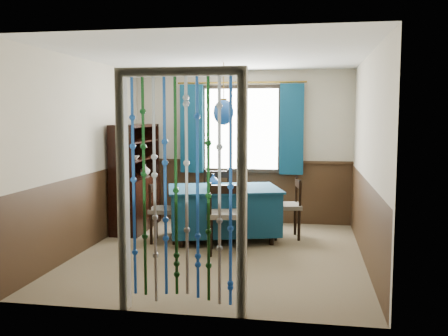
% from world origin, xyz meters
% --- Properties ---
extents(floor, '(4.00, 4.00, 0.00)m').
position_xyz_m(floor, '(0.00, 0.00, 0.00)').
color(floor, brown).
rests_on(floor, ground).
extents(ceiling, '(4.00, 4.00, 0.00)m').
position_xyz_m(ceiling, '(0.00, 0.00, 2.50)').
color(ceiling, silver).
rests_on(ceiling, ground).
extents(wall_back, '(3.60, 0.00, 3.60)m').
position_xyz_m(wall_back, '(0.00, 2.00, 1.25)').
color(wall_back, '#BDB39B').
rests_on(wall_back, ground).
extents(wall_front, '(3.60, 0.00, 3.60)m').
position_xyz_m(wall_front, '(0.00, -2.00, 1.25)').
color(wall_front, '#BDB39B').
rests_on(wall_front, ground).
extents(wall_left, '(0.00, 4.00, 4.00)m').
position_xyz_m(wall_left, '(-1.80, 0.00, 1.25)').
color(wall_left, '#BDB39B').
rests_on(wall_left, ground).
extents(wall_right, '(0.00, 4.00, 4.00)m').
position_xyz_m(wall_right, '(1.80, 0.00, 1.25)').
color(wall_right, '#BDB39B').
rests_on(wall_right, ground).
extents(wainscot_back, '(3.60, 0.00, 3.60)m').
position_xyz_m(wainscot_back, '(0.00, 1.99, 0.50)').
color(wainscot_back, '#362414').
rests_on(wainscot_back, ground).
extents(wainscot_front, '(3.60, 0.00, 3.60)m').
position_xyz_m(wainscot_front, '(0.00, -1.99, 0.50)').
color(wainscot_front, '#362414').
rests_on(wainscot_front, ground).
extents(wainscot_left, '(0.00, 4.00, 4.00)m').
position_xyz_m(wainscot_left, '(-1.79, 0.00, 0.50)').
color(wainscot_left, '#362414').
rests_on(wainscot_left, ground).
extents(wainscot_right, '(0.00, 4.00, 4.00)m').
position_xyz_m(wainscot_right, '(1.79, 0.00, 0.50)').
color(wainscot_right, '#362414').
rests_on(wainscot_right, ground).
extents(window, '(1.32, 0.12, 1.42)m').
position_xyz_m(window, '(0.00, 1.95, 1.55)').
color(window, black).
rests_on(window, wall_back).
extents(doorway, '(1.16, 0.12, 2.18)m').
position_xyz_m(doorway, '(0.00, -1.94, 1.05)').
color(doorway, silver).
rests_on(doorway, ground).
extents(dining_table, '(1.80, 1.47, 0.75)m').
position_xyz_m(dining_table, '(-0.09, 0.76, 0.43)').
color(dining_table, '#0F354E').
rests_on(dining_table, floor).
extents(chair_near, '(0.53, 0.51, 0.94)m').
position_xyz_m(chair_near, '(0.06, 0.02, 0.50)').
color(chair_near, black).
rests_on(chair_near, floor).
extents(chair_far, '(0.48, 0.46, 0.92)m').
position_xyz_m(chair_far, '(-0.34, 1.42, 0.49)').
color(chair_far, black).
rests_on(chair_far, floor).
extents(chair_left, '(0.43, 0.45, 0.84)m').
position_xyz_m(chair_left, '(-0.91, 0.48, 0.45)').
color(chair_left, black).
rests_on(chair_left, floor).
extents(chair_right, '(0.48, 0.50, 0.87)m').
position_xyz_m(chair_right, '(0.81, 1.01, 0.46)').
color(chair_right, black).
rests_on(chair_right, floor).
extents(sideboard, '(0.45, 1.25, 1.63)m').
position_xyz_m(sideboard, '(-1.56, 1.20, 0.57)').
color(sideboard, black).
rests_on(sideboard, floor).
extents(pendant_lamp, '(0.29, 0.29, 0.86)m').
position_xyz_m(pendant_lamp, '(-0.09, 0.76, 1.81)').
color(pendant_lamp, olive).
rests_on(pendant_lamp, ceiling).
extents(vase_table, '(0.19, 0.19, 0.18)m').
position_xyz_m(vase_table, '(-0.23, 0.71, 0.84)').
color(vase_table, '#154597').
rests_on(vase_table, dining_table).
extents(bowl_shelf, '(0.28, 0.28, 0.06)m').
position_xyz_m(bowl_shelf, '(-1.50, 0.93, 1.15)').
color(bowl_shelf, beige).
rests_on(bowl_shelf, sideboard).
extents(vase_sideboard, '(0.20, 0.20, 0.19)m').
position_xyz_m(vase_sideboard, '(-1.50, 1.50, 0.91)').
color(vase_sideboard, beige).
rests_on(vase_sideboard, sideboard).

